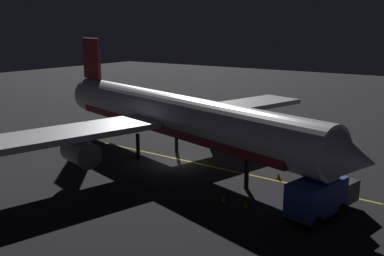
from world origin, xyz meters
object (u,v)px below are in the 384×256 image
Objects in this scene: ground_crew_worker at (312,170)px; traffic_cone_under_wing at (223,199)px; traffic_cone_near_left at (315,159)px; airliner at (170,116)px; baggage_truck at (321,197)px; traffic_cone_far at (245,204)px; traffic_cone_near_right at (279,176)px; catering_truck at (238,136)px.

ground_crew_worker is 8.88m from traffic_cone_under_wing.
traffic_cone_near_left is 1.00× the size of traffic_cone_under_wing.
airliner is 16.69m from baggage_truck.
traffic_cone_far is (8.03, -1.80, -0.64)m from ground_crew_worker.
traffic_cone_near_left is at bearing 178.98° from traffic_cone_far.
traffic_cone_near_right is (6.41, -0.85, 0.00)m from traffic_cone_near_left.
baggage_truck reaches higher than catering_truck.
traffic_cone_under_wing is at bearing 25.33° from catering_truck.
traffic_cone_under_wing is 1.76m from traffic_cone_far.
traffic_cone_far is (-0.07, 1.76, 0.00)m from traffic_cone_under_wing.
traffic_cone_near_left is 13.53m from traffic_cone_under_wing.
traffic_cone_under_wing is (6.98, -1.15, 0.00)m from traffic_cone_near_right.
traffic_cone_far is at bearing -1.02° from traffic_cone_near_left.
traffic_cone_under_wing is (8.11, -3.56, -0.64)m from ground_crew_worker.
baggage_truck is at bearing 45.65° from traffic_cone_near_right.
ground_crew_worker is 5.54m from traffic_cone_near_left.
airliner is at bearing -57.11° from traffic_cone_near_left.
airliner is 14.20m from traffic_cone_near_left.
airliner is at bearing -84.67° from traffic_cone_near_right.
traffic_cone_under_wing is at bearing 57.59° from airliner.
catering_truck reaches higher than traffic_cone_near_right.
airliner reaches higher than traffic_cone_far.
catering_truck is 15.99m from traffic_cone_far.
baggage_truck is at bearing 21.00° from traffic_cone_near_left.
traffic_cone_near_left is at bearing 171.51° from traffic_cone_under_wing.
catering_truck is 8.55m from traffic_cone_near_left.
traffic_cone_far is at bearing 31.18° from catering_truck.
airliner is 72.04× the size of traffic_cone_near_left.
traffic_cone_under_wing is at bearing -74.42° from baggage_truck.
catering_truck is at bearing -131.44° from traffic_cone_near_right.
traffic_cone_under_wing is (1.80, -6.45, -1.09)m from baggage_truck.
airliner is 72.04× the size of traffic_cone_near_right.
catering_truck is at bearing -132.66° from baggage_truck.
ground_crew_worker is 2.74m from traffic_cone_near_right.
traffic_cone_near_right is 7.07m from traffic_cone_under_wing.
baggage_truck is 0.98× the size of catering_truck.
traffic_cone_near_right is at bearing -64.94° from ground_crew_worker.
ground_crew_worker is (5.62, 10.06, -0.27)m from catering_truck.
airliner is 22.77× the size of ground_crew_worker.
traffic_cone_under_wing is (13.39, -2.00, 0.00)m from traffic_cone_near_left.
ground_crew_worker is 3.16× the size of traffic_cone_near_right.
airliner reaches higher than traffic_cone_under_wing.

